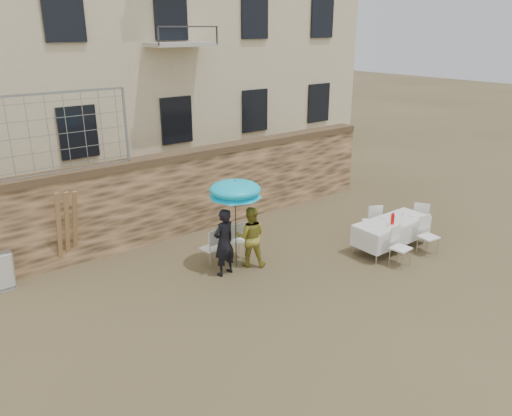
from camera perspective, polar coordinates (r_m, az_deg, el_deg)
ground at (r=10.39m, az=5.80°, el=-11.07°), size 80.00×80.00×0.00m
stone_wall at (r=13.64m, az=-8.56°, el=1.65°), size 13.00×0.50×2.20m
chain_link_fence at (r=12.03m, az=-21.68°, el=7.85°), size 3.20×0.06×1.80m
man_suit at (r=11.24m, az=-3.68°, el=-3.93°), size 0.63×0.47×1.58m
woman_dress at (r=11.66m, az=-0.63°, el=-3.29°), size 0.90×0.88×1.47m
umbrella at (r=11.14m, az=-2.39°, el=1.83°), size 1.22×1.22×1.99m
couple_chair_left at (r=11.79m, az=-5.16°, el=-4.45°), size 0.54×0.54×0.96m
couple_chair_right at (r=12.14m, az=-2.38°, el=-3.63°), size 0.55×0.55×0.96m
banquet_table at (r=12.97m, az=15.29°, el=-1.57°), size 2.10×0.85×0.78m
soda_bottle at (r=12.68m, az=15.34°, el=-1.24°), size 0.09×0.09×0.26m
table_chair_front_left at (r=12.21m, az=16.23°, el=-4.32°), size 0.52×0.52×0.96m
table_chair_front_right at (r=13.06m, az=19.13°, el=-3.02°), size 0.53×0.53×0.96m
table_chair_back at (r=13.66m, az=13.07°, el=-1.39°), size 0.64×0.64×0.96m
table_chair_side at (r=14.20m, az=18.34°, el=-1.09°), size 0.66×0.66×0.96m
chair_stack_right at (r=12.03m, az=-27.05°, el=-6.31°), size 0.46×0.32×0.92m
wood_planks at (r=12.19m, az=-20.23°, el=-2.17°), size 0.70×0.20×2.00m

